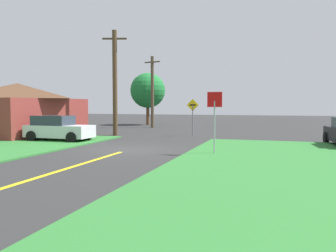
{
  "coord_description": "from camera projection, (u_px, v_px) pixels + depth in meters",
  "views": [
    {
      "loc": [
        7.22,
        -16.52,
        2.33
      ],
      "look_at": [
        1.0,
        3.52,
        1.03
      ],
      "focal_mm": 37.5,
      "sensor_mm": 36.0,
      "label": 1
    }
  ],
  "objects": [
    {
      "name": "ground_plane",
      "position": [
        129.0,
        150.0,
        18.03
      ],
      "size": [
        120.0,
        120.0,
        0.0
      ],
      "primitive_type": "plane",
      "color": "#2D2D2D"
    },
    {
      "name": "lane_stripe_center",
      "position": [
        21.0,
        183.0,
        10.4
      ],
      "size": [
        0.2,
        14.0,
        0.01
      ],
      "primitive_type": "cube",
      "color": "yellow",
      "rests_on": "ground"
    },
    {
      "name": "stop_sign",
      "position": [
        215.0,
        111.0,
        16.1
      ],
      "size": [
        0.69,
        0.1,
        2.9
      ],
      "rotation": [
        0.0,
        0.0,
        3.05
      ],
      "color": "#9EA0A8",
      "rests_on": "ground"
    },
    {
      "name": "parked_car_near_building",
      "position": [
        58.0,
        129.0,
        22.11
      ],
      "size": [
        4.28,
        1.97,
        1.62
      ],
      "rotation": [
        0.0,
        0.0,
        -0.02
      ],
      "color": "silver",
      "rests_on": "ground"
    },
    {
      "name": "utility_pole_mid",
      "position": [
        115.0,
        82.0,
        26.05
      ],
      "size": [
        1.76,
        0.62,
        7.79
      ],
      "color": "#4E3924",
      "rests_on": "ground"
    },
    {
      "name": "utility_pole_far",
      "position": [
        152.0,
        91.0,
        34.75
      ],
      "size": [
        1.77,
        0.59,
        7.06
      ],
      "color": "brown",
      "rests_on": "ground"
    },
    {
      "name": "direction_sign",
      "position": [
        193.0,
        113.0,
        25.68
      ],
      "size": [
        0.91,
        0.08,
        2.73
      ],
      "color": "slate",
      "rests_on": "ground"
    },
    {
      "name": "oak_tree_left",
      "position": [
        148.0,
        91.0,
        39.53
      ],
      "size": [
        3.94,
        3.94,
        5.87
      ],
      "color": "brown",
      "rests_on": "ground"
    },
    {
      "name": "barn",
      "position": [
        18.0,
        109.0,
        26.3
      ],
      "size": [
        8.18,
        8.41,
        3.9
      ],
      "color": "maroon",
      "rests_on": "ground"
    }
  ]
}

